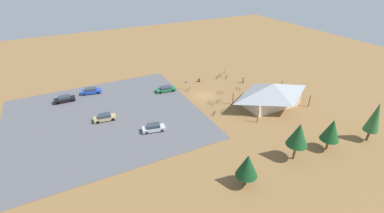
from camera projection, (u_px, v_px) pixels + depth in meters
name	position (u px, v px, depth m)	size (l,w,h in m)	color
ground	(204.00, 96.00, 65.19)	(160.00, 160.00, 0.00)	olive
parking_lot_asphalt	(105.00, 118.00, 56.14)	(38.43, 35.97, 0.05)	#56565B
bike_pavilion	(272.00, 93.00, 59.45)	(14.90, 9.10, 5.35)	beige
trash_bin	(199.00, 80.00, 72.26)	(0.60, 0.60, 0.90)	brown
lot_sign	(186.00, 84.00, 67.77)	(0.56, 0.08, 2.20)	#99999E
pine_west	(375.00, 117.00, 46.89)	(2.51, 2.51, 7.72)	brown
pine_mideast	(332.00, 130.00, 45.00)	(3.13, 3.13, 5.98)	brown
pine_east	(299.00, 135.00, 42.42)	(3.38, 3.38, 6.81)	brown
pine_far_east	(247.00, 165.00, 37.86)	(3.16, 3.16, 5.43)	brown
bicycle_orange_mid_cluster	(188.00, 89.00, 67.45)	(1.63, 0.77, 0.78)	black
bicycle_teal_lone_east	(218.00, 101.00, 61.83)	(1.80, 0.48, 0.82)	black
bicycle_white_edge_north	(232.00, 106.00, 59.91)	(1.59, 0.74, 0.86)	black
bicycle_purple_near_sign	(238.00, 89.00, 67.69)	(0.90, 1.46, 0.85)	black
bicycle_blue_yard_left	(224.00, 110.00, 58.04)	(1.77, 0.48, 0.87)	black
bicycle_green_trailside	(217.00, 77.00, 74.33)	(1.32, 1.31, 0.87)	black
bicycle_red_yard_center	(220.00, 93.00, 65.82)	(1.66, 0.73, 0.85)	black
bicycle_black_yard_right	(214.00, 113.00, 57.02)	(1.26, 1.29, 0.78)	black
bicycle_silver_edge_south	(226.00, 77.00, 74.43)	(1.25, 1.20, 0.80)	black
bicycle_yellow_front_row	(225.00, 72.00, 77.94)	(0.96, 1.36, 0.81)	black
bicycle_orange_by_bin	(211.00, 103.00, 61.15)	(0.66, 1.68, 0.87)	black
bicycle_teal_yard_front	(220.00, 75.00, 75.51)	(0.48, 1.69, 0.89)	black
car_silver_by_curb	(154.00, 128.00, 51.48)	(4.57, 2.59, 1.47)	#BCBCC1
car_black_front_row	(65.00, 99.00, 62.00)	(4.52, 1.85, 1.48)	black
car_tan_inner_stall	(105.00, 117.00, 54.87)	(4.49, 2.17, 1.41)	tan
car_green_back_corner	(166.00, 89.00, 66.91)	(4.95, 2.40, 1.28)	#1E6B3D
car_blue_aisle_side	(91.00, 91.00, 65.81)	(4.86, 2.62, 1.41)	#1E42B2
visitor_near_lot	(243.00, 80.00, 71.40)	(0.38, 0.40, 1.83)	#2D3347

